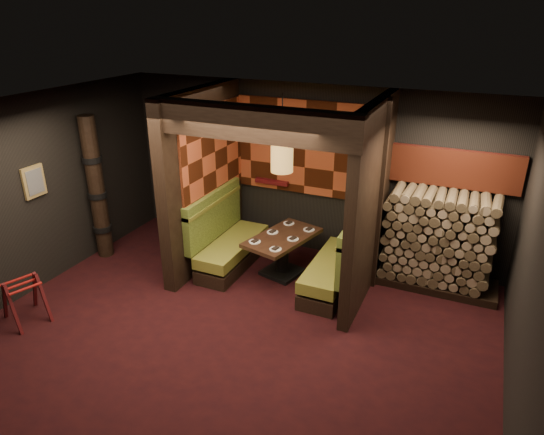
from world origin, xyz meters
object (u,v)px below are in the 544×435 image
at_px(luggage_rack, 24,298).
at_px(totem_column, 97,190).
at_px(booth_bench_right, 339,265).
at_px(firewood_stack, 442,242).
at_px(dining_table, 282,249).
at_px(booth_bench_left, 227,242).
at_px(pendant_lamp, 282,156).

xyz_separation_m(luggage_rack, totem_column, (-0.35, 1.93, 0.85)).
relative_size(booth_bench_right, firewood_stack, 0.92).
height_order(dining_table, luggage_rack, dining_table).
bearing_deg(booth_bench_right, luggage_rack, -145.71).
distance_m(luggage_rack, firewood_stack, 5.92).
xyz_separation_m(booth_bench_right, totem_column, (-3.98, -0.55, 0.79)).
relative_size(dining_table, luggage_rack, 1.90).
height_order(booth_bench_left, pendant_lamp, pendant_lamp).
bearing_deg(firewood_stack, booth_bench_left, -167.83).
bearing_deg(totem_column, luggage_rack, -79.67).
relative_size(booth_bench_left, dining_table, 1.15).
xyz_separation_m(pendant_lamp, luggage_rack, (-2.69, -2.51, -1.62)).
relative_size(dining_table, pendant_lamp, 1.24).
bearing_deg(dining_table, pendant_lamp, -90.00).
height_order(booth_bench_left, firewood_stack, firewood_stack).
distance_m(booth_bench_right, luggage_rack, 4.39).
distance_m(booth_bench_right, firewood_stack, 1.56).
bearing_deg(luggage_rack, booth_bench_left, 54.94).
height_order(booth_bench_right, dining_table, booth_bench_right).
bearing_deg(booth_bench_right, booth_bench_left, 180.00).
xyz_separation_m(pendant_lamp, firewood_stack, (2.30, 0.67, -1.20)).
relative_size(luggage_rack, totem_column, 0.31).
bearing_deg(booth_bench_right, dining_table, 175.15).
distance_m(booth_bench_left, luggage_rack, 3.03).
height_order(pendant_lamp, luggage_rack, pendant_lamp).
distance_m(booth_bench_right, totem_column, 4.10).
bearing_deg(totem_column, pendant_lamp, 10.81).
relative_size(pendant_lamp, luggage_rack, 1.53).
distance_m(dining_table, totem_column, 3.19).
bearing_deg(dining_table, totem_column, -168.28).
bearing_deg(firewood_stack, totem_column, -166.81).
relative_size(booth_bench_right, dining_table, 1.15).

